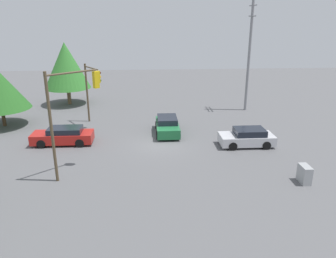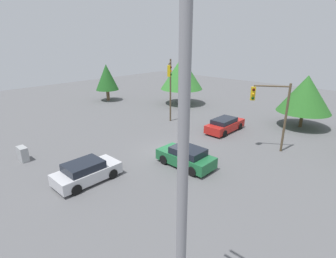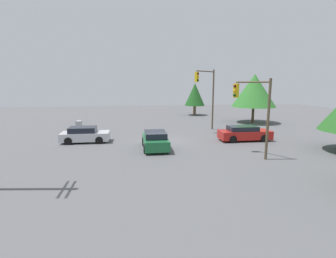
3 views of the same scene
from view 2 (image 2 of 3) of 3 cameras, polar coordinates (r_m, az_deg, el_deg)
name	(u,v)px [view 2 (image 2 of 3)]	position (r m, az deg, el deg)	size (l,w,h in m)	color
ground_plane	(169,153)	(21.42, 0.14, -5.21)	(80.00, 80.00, 0.00)	#5B5B5E
sedan_green	(186,157)	(19.11, 3.95, -6.07)	(4.27, 2.01, 1.45)	#1E6638
sedan_silver	(86,172)	(17.91, -17.33, -8.88)	(2.05, 4.22, 1.40)	silver
sedan_red	(225,125)	(26.69, 12.26, 0.89)	(1.92, 4.75, 1.38)	red
traffic_signal_main	(272,106)	(22.26, 21.68, 4.71)	(2.57, 1.81, 5.60)	brown
traffic_signal_cross	(170,82)	(27.43, 0.44, 10.25)	(2.40, 2.79, 6.80)	brown
utility_pole_tall	(183,161)	(6.41, 3.28, -7.02)	(2.20, 0.28, 11.39)	gray
electrical_cabinet	(23,154)	(22.75, -29.06, -4.76)	(1.03, 0.53, 1.11)	#9EA0A3
tree_behind	(182,73)	(36.80, 3.02, 12.07)	(5.81, 5.81, 6.50)	#4C3823
tree_right	(107,77)	(40.10, -13.21, 10.90)	(3.32, 3.32, 5.32)	brown
tree_corner	(306,94)	(30.09, 27.79, 6.79)	(5.25, 5.25, 5.40)	#4C3823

